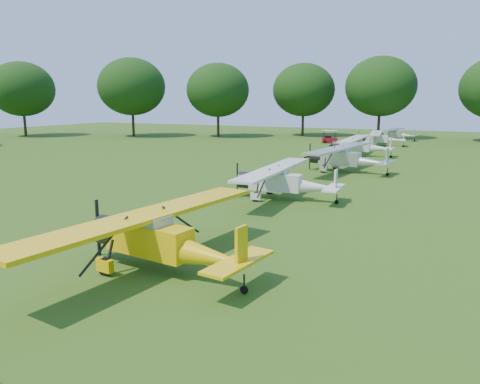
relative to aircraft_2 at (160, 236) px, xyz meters
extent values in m
plane|color=#2A4F13|center=(-1.03, 7.84, -1.32)|extent=(160.00, 160.00, 0.00)
cylinder|color=black|center=(-3.15, 64.58, 1.04)|extent=(0.44, 0.44, 4.74)
ellipsoid|color=black|center=(-3.15, 64.58, 6.83)|extent=(11.05, 11.05, 9.39)
cylinder|color=black|center=(-15.78, 64.38, 0.92)|extent=(0.44, 0.44, 4.49)
ellipsoid|color=black|center=(-15.78, 64.38, 6.40)|extent=(10.47, 10.47, 8.90)
cylinder|color=black|center=(-27.92, 56.35, 0.89)|extent=(0.44, 0.44, 4.44)
ellipsoid|color=black|center=(-27.92, 56.35, 6.32)|extent=(10.36, 10.36, 8.80)
cylinder|color=black|center=(-41.19, 50.76, 1.06)|extent=(0.44, 0.44, 4.77)
ellipsoid|color=black|center=(-41.19, 50.76, 6.90)|extent=(11.14, 11.14, 9.47)
cylinder|color=black|center=(-58.05, 43.15, 0.95)|extent=(0.44, 0.44, 4.56)
ellipsoid|color=black|center=(-58.05, 43.15, 6.53)|extent=(10.64, 10.64, 9.04)
cube|color=yellow|center=(-0.53, 0.07, -0.19)|extent=(3.56, 1.47, 1.13)
cone|color=yellow|center=(2.36, -0.31, -0.35)|extent=(3.12, 1.36, 0.97)
cube|color=#8CA5B2|center=(-0.64, 0.09, 0.40)|extent=(1.84, 1.21, 0.59)
cylinder|color=black|center=(-2.57, 0.34, -0.19)|extent=(1.11, 1.24, 1.12)
cube|color=black|center=(-3.26, 0.43, -0.19)|extent=(0.08, 0.14, 2.27)
cube|color=yellow|center=(-0.64, 0.09, 0.67)|extent=(3.06, 11.55, 0.15)
cube|color=yellow|center=(3.43, -0.45, 0.19)|extent=(0.19, 0.60, 1.40)
cube|color=yellow|center=(3.32, -0.44, -0.30)|extent=(1.31, 3.12, 0.10)
cylinder|color=black|center=(-1.57, -1.15, -1.00)|extent=(0.66, 0.26, 0.65)
cylinder|color=black|center=(-1.21, 1.52, -1.00)|extent=(0.66, 0.26, 0.65)
cylinder|color=black|center=(3.53, -0.47, -1.20)|extent=(0.27, 0.12, 0.26)
cube|color=silver|center=(-0.91, 13.58, -0.26)|extent=(3.28, 1.11, 1.06)
cone|color=silver|center=(1.82, 13.70, -0.41)|extent=(2.87, 1.04, 0.91)
cube|color=#8CA5B2|center=(-1.01, 13.57, 0.30)|extent=(1.66, 1.00, 0.56)
cylinder|color=black|center=(-2.83, 13.49, -0.26)|extent=(0.96, 1.09, 1.05)
cube|color=black|center=(-3.49, 13.46, -0.26)|extent=(0.07, 0.12, 2.13)
cube|color=silver|center=(-1.01, 13.57, 0.55)|extent=(1.95, 10.79, 0.14)
cube|color=silver|center=(2.84, 13.74, 0.09)|extent=(0.13, 0.56, 1.32)
cube|color=silver|center=(2.73, 13.74, -0.36)|extent=(0.99, 2.87, 0.09)
cylinder|color=black|center=(-1.66, 12.28, -1.02)|extent=(0.61, 0.19, 0.61)
cylinder|color=black|center=(-1.77, 14.80, -1.02)|extent=(0.61, 0.19, 0.61)
cylinder|color=black|center=(2.94, 13.75, -1.20)|extent=(0.25, 0.09, 0.24)
cube|color=silver|center=(-0.05, 26.46, -0.18)|extent=(3.60, 1.49, 1.15)
cone|color=silver|center=(2.87, 26.08, -0.34)|extent=(3.16, 1.38, 0.98)
cube|color=#8CA5B2|center=(-0.16, 26.48, 0.42)|extent=(1.86, 1.22, 0.60)
cylinder|color=black|center=(-2.11, 26.74, -0.18)|extent=(1.12, 1.25, 1.13)
cube|color=black|center=(-2.81, 26.83, -0.18)|extent=(0.08, 0.14, 2.29)
cube|color=silver|center=(-0.16, 26.48, 0.69)|extent=(3.09, 11.67, 0.15)
cube|color=silver|center=(3.95, 25.93, 0.20)|extent=(0.19, 0.61, 1.42)
cube|color=silver|center=(3.84, 25.95, -0.29)|extent=(1.32, 3.15, 0.10)
cylinder|color=black|center=(-1.10, 25.23, -1.00)|extent=(0.67, 0.26, 0.65)
cylinder|color=black|center=(-0.74, 27.93, -1.00)|extent=(0.67, 0.26, 0.65)
cylinder|color=black|center=(4.05, 25.92, -1.19)|extent=(0.27, 0.12, 0.26)
cube|color=silver|center=(-1.35, 38.65, -0.25)|extent=(3.28, 1.03, 1.07)
cone|color=silver|center=(1.40, 38.71, -0.41)|extent=(2.87, 0.98, 0.92)
cube|color=#8CA5B2|center=(-1.46, 38.65, 0.31)|extent=(1.65, 0.97, 0.56)
cylinder|color=black|center=(-3.29, 38.61, -0.25)|extent=(0.94, 1.08, 1.06)
cube|color=black|center=(-3.95, 38.60, -0.25)|extent=(0.06, 0.12, 2.14)
cube|color=silver|center=(-1.46, 38.65, 0.56)|extent=(1.70, 10.83, 0.14)
cube|color=silver|center=(2.42, 38.73, 0.10)|extent=(0.11, 0.56, 1.32)
cube|color=silver|center=(2.31, 38.73, -0.36)|extent=(0.92, 2.87, 0.09)
cylinder|color=black|center=(-2.14, 37.36, -1.02)|extent=(0.61, 0.18, 0.61)
cylinder|color=black|center=(-2.19, 39.91, -1.02)|extent=(0.61, 0.18, 0.61)
cylinder|color=black|center=(2.52, 38.73, -1.20)|extent=(0.25, 0.09, 0.24)
cube|color=silver|center=(-1.19, 51.42, -0.36)|extent=(3.03, 1.23, 0.97)
cone|color=silver|center=(1.28, 51.72, -0.50)|extent=(2.66, 1.14, 0.83)
cube|color=#8CA5B2|center=(-1.28, 51.41, 0.15)|extent=(1.57, 1.02, 0.51)
cylinder|color=black|center=(-2.93, 51.20, -0.36)|extent=(0.94, 1.05, 0.96)
cube|color=black|center=(-3.52, 51.13, -0.36)|extent=(0.07, 0.12, 1.93)
cube|color=silver|center=(-1.28, 51.41, 0.38)|extent=(2.53, 9.85, 0.13)
cube|color=silver|center=(2.19, 51.84, -0.04)|extent=(0.15, 0.51, 1.20)
cube|color=silver|center=(2.10, 51.83, -0.45)|extent=(1.10, 2.66, 0.08)
cylinder|color=black|center=(-1.78, 50.18, -1.05)|extent=(0.57, 0.21, 0.55)
cylinder|color=black|center=(-2.06, 52.47, -1.05)|extent=(0.57, 0.21, 0.55)
cylinder|color=black|center=(2.28, 51.85, -1.21)|extent=(0.23, 0.10, 0.22)
cube|color=silver|center=(-0.51, 61.67, -0.41)|extent=(2.88, 1.28, 0.91)
cone|color=silver|center=(1.80, 61.28, -0.54)|extent=(2.53, 1.18, 0.78)
cube|color=#8CA5B2|center=(-0.60, 61.69, 0.07)|extent=(1.50, 1.02, 0.48)
cylinder|color=black|center=(-2.14, 61.95, -0.41)|extent=(0.92, 1.02, 0.90)
cube|color=black|center=(-2.70, 62.04, -0.41)|extent=(0.07, 0.11, 1.82)
cube|color=silver|center=(-0.60, 61.69, 0.28)|extent=(2.77, 9.29, 0.12)
cube|color=silver|center=(2.66, 61.14, -0.11)|extent=(0.17, 0.49, 1.13)
cube|color=silver|center=(2.57, 61.15, -0.50)|extent=(1.13, 2.52, 0.08)
cylinder|color=black|center=(-1.38, 60.72, -1.06)|extent=(0.54, 0.22, 0.52)
cylinder|color=black|center=(-1.02, 62.86, -1.06)|extent=(0.54, 0.22, 0.52)
cylinder|color=black|center=(2.74, 61.12, -1.22)|extent=(0.22, 0.10, 0.21)
cube|color=#A50B19|center=(-7.98, 52.92, -0.89)|extent=(2.39, 1.89, 0.67)
cube|color=black|center=(-8.25, 52.81, -0.51)|extent=(1.21, 1.31, 0.43)
cube|color=silver|center=(-7.98, 52.92, 0.42)|extent=(2.34, 1.94, 0.08)
cylinder|color=black|center=(-8.41, 52.09, -1.11)|extent=(0.44, 0.29, 0.42)
cylinder|color=black|center=(-8.88, 53.18, -1.11)|extent=(0.44, 0.29, 0.42)
cylinder|color=black|center=(-7.09, 52.66, -1.11)|extent=(0.44, 0.29, 0.42)
cylinder|color=black|center=(-7.56, 53.75, -1.11)|extent=(0.44, 0.29, 0.42)
camera|label=1|loc=(9.48, -13.18, 4.77)|focal=35.00mm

